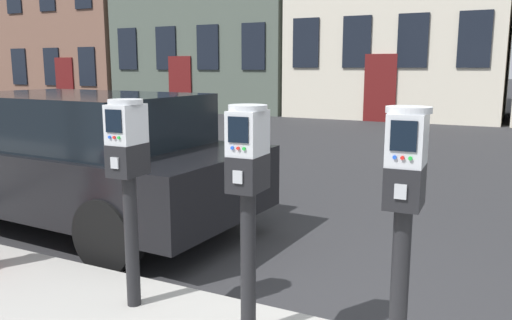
{
  "coord_description": "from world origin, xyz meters",
  "views": [
    {
      "loc": [
        1.47,
        -2.67,
        1.7
      ],
      "look_at": [
        0.16,
        -0.08,
        1.17
      ],
      "focal_mm": 36.12,
      "sensor_mm": 36.0,
      "label": 1
    }
  ],
  "objects_px": {
    "parking_meter_end_of_row": "(404,195)",
    "parked_car_red_compact": "(66,156)",
    "parking_meter_twin_adjacent": "(248,180)",
    "parking_meter_near_kerb": "(128,166)"
  },
  "relations": [
    {
      "from": "parked_car_red_compact",
      "to": "parking_meter_twin_adjacent",
      "type": "bearing_deg",
      "value": 156.15
    },
    {
      "from": "parking_meter_near_kerb",
      "to": "parking_meter_twin_adjacent",
      "type": "distance_m",
      "value": 0.86
    },
    {
      "from": "parking_meter_near_kerb",
      "to": "parking_meter_twin_adjacent",
      "type": "relative_size",
      "value": 1.0
    },
    {
      "from": "parking_meter_twin_adjacent",
      "to": "parking_meter_end_of_row",
      "type": "distance_m",
      "value": 0.86
    },
    {
      "from": "parked_car_red_compact",
      "to": "parking_meter_end_of_row",
      "type": "bearing_deg",
      "value": 161.37
    },
    {
      "from": "parking_meter_end_of_row",
      "to": "parked_car_red_compact",
      "type": "height_order",
      "value": "parking_meter_end_of_row"
    },
    {
      "from": "parking_meter_near_kerb",
      "to": "parked_car_red_compact",
      "type": "relative_size",
      "value": 0.3
    },
    {
      "from": "parking_meter_twin_adjacent",
      "to": "parking_meter_end_of_row",
      "type": "height_order",
      "value": "parking_meter_end_of_row"
    },
    {
      "from": "parking_meter_end_of_row",
      "to": "parking_meter_twin_adjacent",
      "type": "bearing_deg",
      "value": -92.02
    },
    {
      "from": "parking_meter_twin_adjacent",
      "to": "parked_car_red_compact",
      "type": "bearing_deg",
      "value": -118.3
    }
  ]
}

